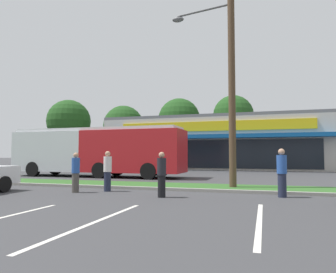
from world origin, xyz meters
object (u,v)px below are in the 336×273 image
object	(u,v)px
utility_pole	(229,52)
pedestrian_mid	(108,171)
car_3	(73,162)
pedestrian_by_pole	(76,172)
pedestrian_far	(162,174)
pedestrian_near_bench	(282,173)
city_bus	(97,150)

from	to	relation	value
utility_pole	pedestrian_mid	world-z (taller)	utility_pole
car_3	pedestrian_by_pole	bearing A→B (deg)	-55.57
car_3	pedestrian_far	xyz separation A→B (m)	(13.79, -15.09, 0.02)
utility_pole	pedestrian_mid	bearing A→B (deg)	-156.07
utility_pole	pedestrian_far	xyz separation A→B (m)	(-2.03, -3.15, -5.17)
car_3	pedestrian_mid	bearing A→B (deg)	-51.58
utility_pole	pedestrian_near_bench	xyz separation A→B (m)	(1.99, -1.89, -5.11)
pedestrian_near_bench	pedestrian_by_pole	xyz separation A→B (m)	(-7.70, -0.92, -0.06)
car_3	pedestrian_by_pole	xyz separation A→B (m)	(10.11, -14.76, 0.01)
pedestrian_near_bench	pedestrian_far	size ratio (longest dim) A/B	1.07
utility_pole	city_bus	size ratio (longest dim) A/B	0.93
city_bus	utility_pole	bearing A→B (deg)	151.44
pedestrian_mid	city_bus	bearing A→B (deg)	-83.58
car_3	pedestrian_mid	distance (m)	17.90
pedestrian_by_pole	pedestrian_mid	size ratio (longest dim) A/B	0.96
car_3	pedestrian_mid	xyz separation A→B (m)	(11.12, -14.02, 0.04)
city_bus	pedestrian_mid	size ratio (longest dim) A/B	7.41
car_3	pedestrian_near_bench	world-z (taller)	pedestrian_near_bench
city_bus	pedestrian_near_bench	world-z (taller)	city_bus
pedestrian_near_bench	pedestrian_mid	xyz separation A→B (m)	(-6.69, -0.19, -0.03)
city_bus	pedestrian_mid	distance (m)	8.77
city_bus	pedestrian_by_pole	xyz separation A→B (m)	(3.71, -8.06, -0.98)
car_3	pedestrian_far	world-z (taller)	pedestrian_far
city_bus	pedestrian_mid	bearing A→B (deg)	123.34
utility_pole	pedestrian_by_pole	xyz separation A→B (m)	(-5.71, -2.81, -5.18)
pedestrian_mid	utility_pole	bearing A→B (deg)	177.58
pedestrian_near_bench	pedestrian_mid	size ratio (longest dim) A/B	1.04
pedestrian_far	city_bus	bearing A→B (deg)	166.79
utility_pole	pedestrian_near_bench	world-z (taller)	utility_pole
utility_pole	pedestrian_mid	distance (m)	7.27
city_bus	pedestrian_mid	xyz separation A→B (m)	(4.72, -7.33, -0.95)
utility_pole	pedestrian_by_pole	distance (m)	8.20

